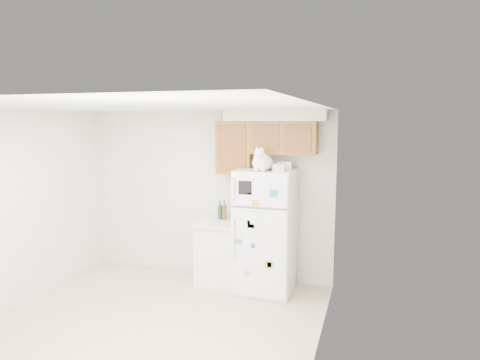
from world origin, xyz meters
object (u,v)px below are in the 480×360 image
at_px(refrigerator, 265,231).
at_px(storage_box_back, 285,165).
at_px(storage_box_front, 278,167).
at_px(base_counter, 220,252).
at_px(bottle_amber, 224,210).
at_px(cat, 262,161).
at_px(bottle_green, 220,210).

bearing_deg(refrigerator, storage_box_back, 33.85).
xyz_separation_m(refrigerator, storage_box_front, (0.18, -0.09, 0.89)).
bearing_deg(refrigerator, base_counter, 173.91).
distance_m(storage_box_back, bottle_amber, 1.13).
distance_m(cat, bottle_amber, 1.05).
height_order(cat, bottle_green, cat).
bearing_deg(cat, bottle_amber, 152.86).
distance_m(storage_box_front, bottle_green, 1.18).
bearing_deg(storage_box_front, bottle_amber, 140.11).
xyz_separation_m(bottle_green, bottle_amber, (0.07, -0.00, 0.01)).
xyz_separation_m(refrigerator, cat, (-0.02, -0.14, 0.97)).
height_order(base_counter, storage_box_front, storage_box_front).
relative_size(storage_box_front, bottle_amber, 0.51).
xyz_separation_m(base_counter, storage_box_front, (0.87, -0.17, 1.28)).
bearing_deg(bottle_green, storage_box_front, -17.19).
height_order(base_counter, cat, cat).
height_order(refrigerator, bottle_green, refrigerator).
relative_size(bottle_green, bottle_amber, 0.96).
distance_m(refrigerator, cat, 0.98).
height_order(storage_box_back, bottle_green, storage_box_back).
relative_size(refrigerator, storage_box_back, 9.44).
relative_size(storage_box_back, bottle_green, 0.65).
bearing_deg(storage_box_back, cat, -133.43).
bearing_deg(bottle_green, bottle_amber, -2.46).
height_order(cat, storage_box_back, cat).
distance_m(refrigerator, bottle_green, 0.79).
height_order(refrigerator, base_counter, refrigerator).
bearing_deg(storage_box_back, storage_box_front, -104.56).
xyz_separation_m(cat, bottle_amber, (-0.65, 0.33, -0.76)).
xyz_separation_m(base_counter, storage_box_back, (0.92, 0.08, 1.29)).
bearing_deg(base_counter, bottle_green, 111.46).
relative_size(refrigerator, bottle_green, 6.09).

